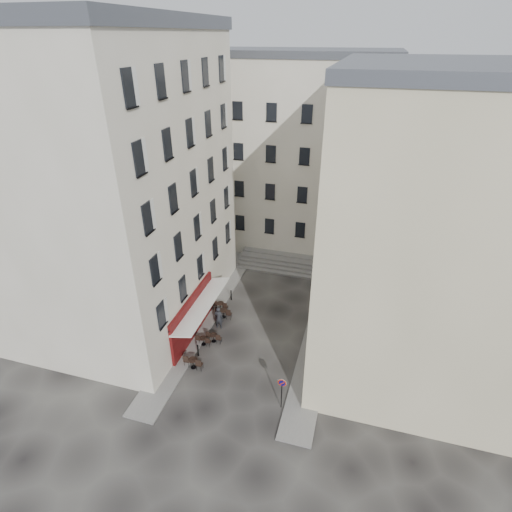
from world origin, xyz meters
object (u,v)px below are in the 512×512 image
(bistro_table_a, at_px, (193,362))
(pedestrian, at_px, (219,317))
(no_parking_sign, at_px, (282,388))
(bistro_table_b, at_px, (203,340))

(bistro_table_a, height_order, pedestrian, pedestrian)
(bistro_table_a, bearing_deg, pedestrian, 88.05)
(no_parking_sign, xyz_separation_m, bistro_table_a, (-6.40, 1.58, -1.15))
(bistro_table_a, xyz_separation_m, bistro_table_b, (-0.24, 2.31, -0.08))
(no_parking_sign, bearing_deg, pedestrian, 138.98)
(pedestrian, bearing_deg, no_parking_sign, 138.73)
(no_parking_sign, distance_m, bistro_table_b, 7.80)
(no_parking_sign, distance_m, pedestrian, 8.72)
(bistro_table_b, distance_m, pedestrian, 2.25)
(bistro_table_a, distance_m, bistro_table_b, 2.33)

